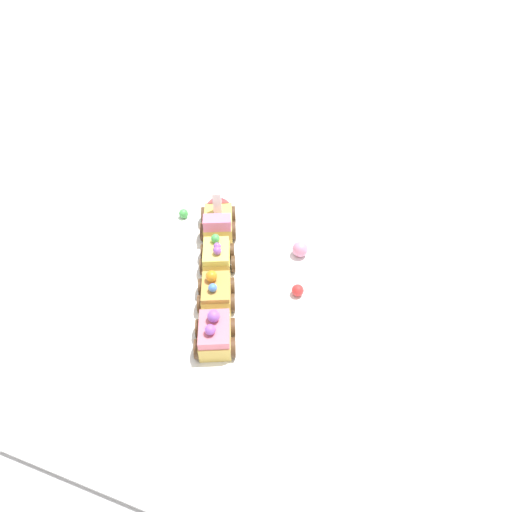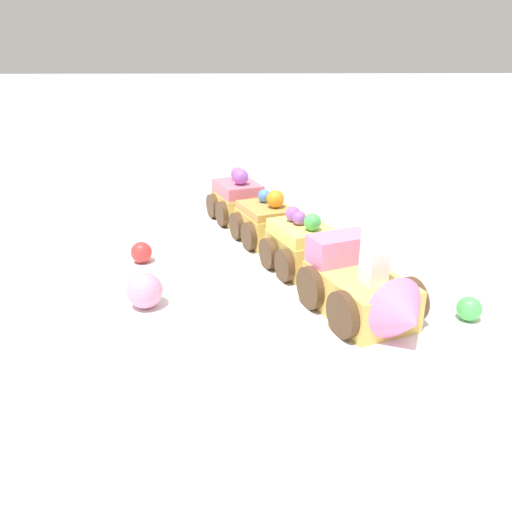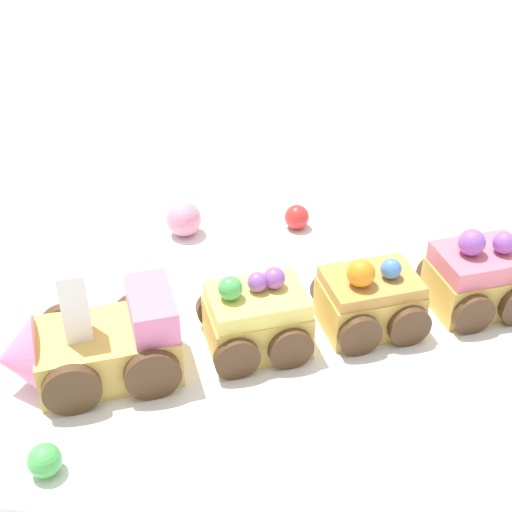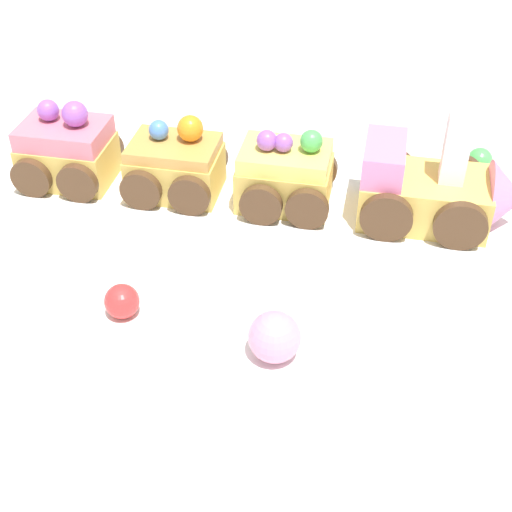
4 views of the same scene
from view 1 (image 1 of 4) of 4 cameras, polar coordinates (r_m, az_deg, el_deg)
name	(u,v)px [view 1 (image 1 of 4)]	position (r m, az deg, el deg)	size (l,w,h in m)	color
ground_plane	(239,275)	(0.77, -2.43, -2.74)	(10.00, 10.00, 0.00)	#B2B2B7
display_board	(239,273)	(0.76, -2.44, -2.44)	(0.81, 0.39, 0.01)	white
cake_train_locomotive	(218,218)	(0.83, -5.41, 5.40)	(0.13, 0.10, 0.09)	#E0BC56
cake_car_lemon	(217,256)	(0.76, -5.55, 0.00)	(0.09, 0.08, 0.06)	#E0BC56
cake_car_caramel	(216,292)	(0.70, -5.72, -5.21)	(0.09, 0.08, 0.06)	#E0BC56
cake_car_strawberry	(215,335)	(0.64, -5.89, -11.11)	(0.09, 0.08, 0.07)	#E0BC56
gumball_red	(298,290)	(0.72, 5.97, -4.89)	(0.02, 0.02, 0.02)	red
gumball_pink	(300,249)	(0.78, 6.32, 0.98)	(0.03, 0.03, 0.03)	pink
gumball_green	(184,214)	(0.88, -10.31, 5.99)	(0.02, 0.02, 0.02)	#4CBC56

